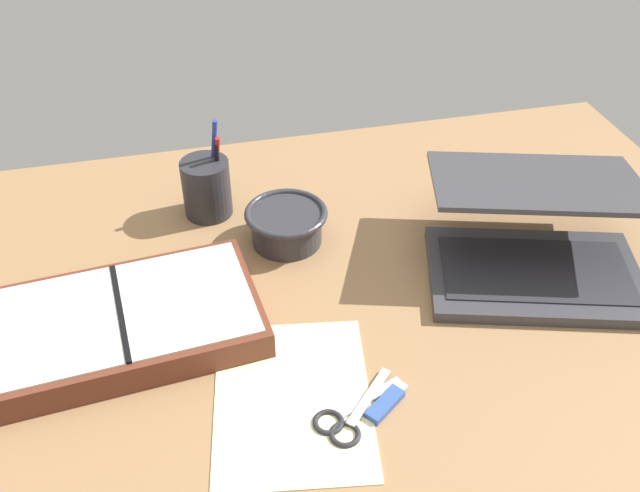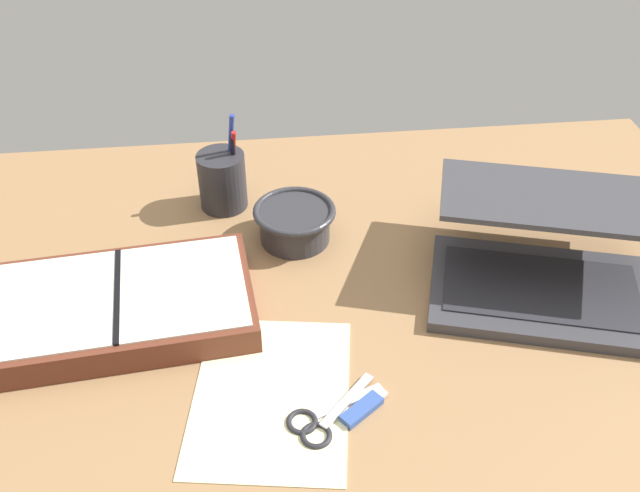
{
  "view_description": "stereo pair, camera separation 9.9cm",
  "coord_description": "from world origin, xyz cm",
  "px_view_note": "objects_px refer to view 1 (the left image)",
  "views": [
    {
      "loc": [
        -18.13,
        -72.28,
        72.69
      ],
      "look_at": [
        0.51,
        6.03,
        9.0
      ],
      "focal_mm": 40.0,
      "sensor_mm": 36.0,
      "label": 1
    },
    {
      "loc": [
        -8.39,
        -73.97,
        72.69
      ],
      "look_at": [
        0.51,
        6.03,
        9.0
      ],
      "focal_mm": 40.0,
      "sensor_mm": 36.0,
      "label": 2
    }
  ],
  "objects_px": {
    "scissors": "(345,420)",
    "planner": "(123,323)",
    "laptop": "(535,242)",
    "bowl": "(286,224)",
    "pen_cup": "(207,187)"
  },
  "relations": [
    {
      "from": "scissors",
      "to": "planner",
      "type": "bearing_deg",
      "value": 105.58
    },
    {
      "from": "laptop",
      "to": "planner",
      "type": "xyz_separation_m",
      "value": [
        -0.61,
        -0.01,
        -0.03
      ]
    },
    {
      "from": "bowl",
      "to": "scissors",
      "type": "relative_size",
      "value": 1.03
    },
    {
      "from": "pen_cup",
      "to": "bowl",
      "type": "bearing_deg",
      "value": -44.13
    },
    {
      "from": "bowl",
      "to": "pen_cup",
      "type": "distance_m",
      "value": 0.16
    },
    {
      "from": "pen_cup",
      "to": "scissors",
      "type": "relative_size",
      "value": 1.33
    },
    {
      "from": "bowl",
      "to": "scissors",
      "type": "height_order",
      "value": "bowl"
    },
    {
      "from": "laptop",
      "to": "pen_cup",
      "type": "bearing_deg",
      "value": 167.18
    },
    {
      "from": "scissors",
      "to": "pen_cup",
      "type": "bearing_deg",
      "value": 68.3
    },
    {
      "from": "laptop",
      "to": "pen_cup",
      "type": "relative_size",
      "value": 2.26
    },
    {
      "from": "planner",
      "to": "scissors",
      "type": "distance_m",
      "value": 0.33
    },
    {
      "from": "bowl",
      "to": "laptop",
      "type": "bearing_deg",
      "value": -23.23
    },
    {
      "from": "laptop",
      "to": "scissors",
      "type": "xyz_separation_m",
      "value": [
        -0.35,
        -0.22,
        -0.04
      ]
    },
    {
      "from": "bowl",
      "to": "pen_cup",
      "type": "relative_size",
      "value": 0.78
    },
    {
      "from": "laptop",
      "to": "bowl",
      "type": "relative_size",
      "value": 2.91
    }
  ]
}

